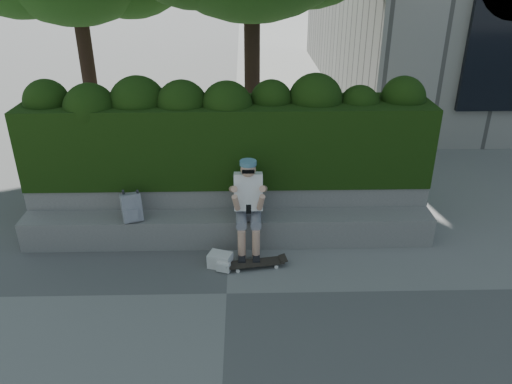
{
  "coord_description": "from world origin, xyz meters",
  "views": [
    {
      "loc": [
        0.25,
        -5.16,
        3.93
      ],
      "look_at": [
        0.4,
        1.0,
        0.95
      ],
      "focal_mm": 35.0,
      "sensor_mm": 36.0,
      "label": 1
    }
  ],
  "objects_px": {
    "backpack_plaid": "(132,208)",
    "backpack_ground": "(220,260)",
    "person": "(248,203)",
    "skateboard": "(256,263)"
  },
  "relations": [
    {
      "from": "skateboard",
      "to": "backpack_plaid",
      "type": "relative_size",
      "value": 1.94
    },
    {
      "from": "backpack_plaid",
      "to": "backpack_ground",
      "type": "height_order",
      "value": "backpack_plaid"
    },
    {
      "from": "person",
      "to": "backpack_ground",
      "type": "height_order",
      "value": "person"
    },
    {
      "from": "person",
      "to": "skateboard",
      "type": "relative_size",
      "value": 1.76
    },
    {
      "from": "person",
      "to": "backpack_plaid",
      "type": "xyz_separation_m",
      "value": [
        -1.66,
        0.08,
        -0.1
      ]
    },
    {
      "from": "person",
      "to": "backpack_ground",
      "type": "bearing_deg",
      "value": -131.34
    },
    {
      "from": "skateboard",
      "to": "person",
      "type": "bearing_deg",
      "value": 91.62
    },
    {
      "from": "person",
      "to": "skateboard",
      "type": "height_order",
      "value": "person"
    },
    {
      "from": "backpack_plaid",
      "to": "backpack_ground",
      "type": "xyz_separation_m",
      "value": [
        1.26,
        -0.53,
        -0.55
      ]
    },
    {
      "from": "backpack_ground",
      "to": "skateboard",
      "type": "bearing_deg",
      "value": 15.33
    }
  ]
}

